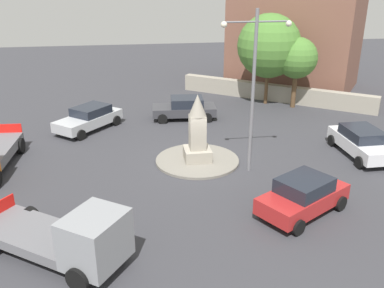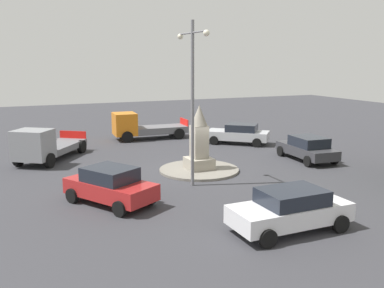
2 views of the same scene
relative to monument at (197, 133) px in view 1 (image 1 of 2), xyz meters
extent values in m
plane|color=#38383D|center=(0.00, 0.00, -1.61)|extent=(80.00, 80.00, 0.00)
cylinder|color=gray|center=(0.00, 0.00, -1.55)|extent=(4.37, 4.37, 0.13)
cube|color=#9E9687|center=(0.00, 0.00, -1.18)|extent=(1.37, 1.37, 0.61)
cube|color=#9E9687|center=(0.00, 0.00, 0.02)|extent=(0.81, 0.81, 1.79)
cone|color=#9E9687|center=(0.00, 0.00, 1.47)|extent=(0.90, 0.90, 1.11)
cylinder|color=slate|center=(-2.38, 1.44, 2.28)|extent=(0.16, 0.16, 7.79)
cylinder|color=slate|center=(-3.12, 1.44, 5.61)|extent=(1.47, 0.08, 0.08)
cylinder|color=slate|center=(-1.65, 1.44, 5.61)|extent=(1.47, 0.08, 0.08)
sphere|color=#F2EACC|center=(-3.85, 1.44, 5.51)|extent=(0.28, 0.28, 0.28)
sphere|color=#F2EACC|center=(-0.91, 1.44, 5.51)|extent=(0.28, 0.28, 0.28)
cube|color=#B7BABF|center=(5.99, -5.82, -0.99)|extent=(4.25, 4.52, 0.62)
cube|color=#1E232D|center=(5.80, -6.03, -0.41)|extent=(2.65, 2.70, 0.53)
cylinder|color=black|center=(6.32, -4.06, -1.29)|extent=(0.58, 0.63, 0.64)
cylinder|color=black|center=(7.68, -5.23, -1.29)|extent=(0.58, 0.63, 0.64)
cylinder|color=black|center=(4.30, -6.41, -1.29)|extent=(0.58, 0.63, 0.64)
cylinder|color=black|center=(5.65, -7.58, -1.29)|extent=(0.58, 0.63, 0.64)
cube|color=#38383D|center=(-0.24, -7.09, -1.01)|extent=(4.32, 2.08, 0.56)
cube|color=#1E232D|center=(-0.42, -7.08, -0.43)|extent=(2.24, 1.79, 0.60)
cylinder|color=black|center=(1.30, -6.30, -1.29)|extent=(0.65, 0.26, 0.64)
cylinder|color=black|center=(1.17, -8.09, -1.29)|extent=(0.65, 0.26, 0.64)
cylinder|color=black|center=(-1.64, -6.10, -1.29)|extent=(0.65, 0.26, 0.64)
cylinder|color=black|center=(-1.77, -7.88, -1.29)|extent=(0.65, 0.26, 0.64)
cube|color=#B22323|center=(-3.45, 5.70, -0.96)|extent=(4.37, 3.59, 0.68)
cube|color=#1E232D|center=(-3.45, 5.70, -0.33)|extent=(2.59, 2.45, 0.58)
cylinder|color=black|center=(-4.21, 4.21, -1.29)|extent=(0.66, 0.52, 0.64)
cylinder|color=black|center=(-5.11, 5.73, -1.29)|extent=(0.66, 0.52, 0.64)
cylinder|color=black|center=(-1.79, 5.66, -1.29)|extent=(0.66, 0.52, 0.64)
cylinder|color=black|center=(-2.69, 7.18, -1.29)|extent=(0.66, 0.52, 0.64)
cube|color=silver|center=(-8.88, 0.50, -0.96)|extent=(1.85, 4.39, 0.66)
cube|color=#1E232D|center=(-8.88, 0.43, -0.36)|extent=(1.68, 2.26, 0.54)
cylinder|color=black|center=(-7.96, -1.02, -1.29)|extent=(0.23, 0.64, 0.64)
cylinder|color=black|center=(-9.77, -1.04, -1.29)|extent=(0.23, 0.64, 0.64)
cylinder|color=black|center=(-7.99, 2.04, -1.29)|extent=(0.23, 0.64, 0.64)
cube|color=gray|center=(4.66, 8.24, -0.34)|extent=(2.49, 2.57, 1.71)
cube|color=slate|center=(6.96, 6.62, -1.00)|extent=(4.39, 3.91, 0.38)
cylinder|color=black|center=(4.06, 7.46, -1.19)|extent=(0.85, 0.71, 0.84)
cylinder|color=black|center=(5.20, 9.07, -1.19)|extent=(0.85, 0.71, 0.84)
cylinder|color=black|center=(7.37, 5.12, -1.19)|extent=(0.85, 0.71, 0.84)
cube|color=red|center=(10.32, -3.40, -0.43)|extent=(1.84, 0.16, 0.50)
cylinder|color=black|center=(9.41, -2.59, -1.19)|extent=(0.33, 0.85, 0.84)
cube|color=#9E9687|center=(-7.66, -10.43, -0.98)|extent=(12.67, 9.57, 1.26)
cube|color=brown|center=(-10.76, -14.65, 2.91)|extent=(12.34, 11.84, 9.04)
cylinder|color=brown|center=(-8.51, -8.56, -0.31)|extent=(0.34, 0.34, 2.61)
sphere|color=#4C7F33|center=(-8.51, -8.56, 2.01)|extent=(2.91, 2.91, 2.91)
cylinder|color=brown|center=(-6.83, -9.80, -0.27)|extent=(0.26, 0.26, 2.70)
sphere|color=#4C7F33|center=(-6.83, -9.80, 2.69)|extent=(4.61, 4.61, 4.61)
camera|label=1|loc=(3.28, 20.02, 7.61)|focal=39.61mm
camera|label=2|loc=(-20.66, 9.45, 4.38)|focal=39.83mm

